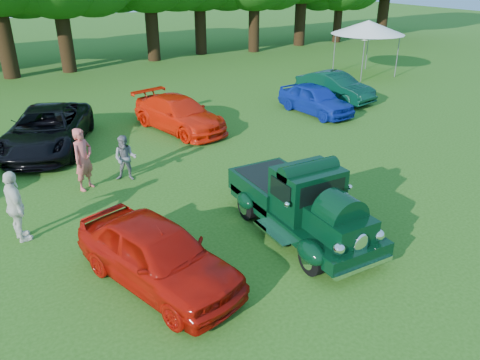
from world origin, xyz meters
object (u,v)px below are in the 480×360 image
hero_pickup (301,204)px  back_car_orange (179,114)px  canopy_tent (368,28)px  back_car_black (47,129)px  spectator_white (16,207)px  back_car_blue (316,99)px  spectator_grey (125,158)px  back_car_green (335,87)px  spectator_pink (83,159)px  red_convertible (158,254)px

hero_pickup → back_car_orange: bearing=87.2°
canopy_tent → back_car_black: bearing=-168.2°
hero_pickup → back_car_orange: hero_pickup is taller
spectator_white → back_car_black: bearing=-24.4°
back_car_orange → canopy_tent: size_ratio=1.05×
back_car_blue → spectator_grey: (-9.68, -2.96, 0.07)m
back_car_green → spectator_grey: size_ratio=2.81×
back_car_blue → back_car_green: (2.24, 1.36, 0.02)m
spectator_pink → canopy_tent: canopy_tent is taller
back_car_green → spectator_grey: 12.68m
spectator_grey → hero_pickup: bearing=-32.0°
back_car_orange → back_car_blue: 6.38m
back_car_black → red_convertible: bearing=-63.0°
hero_pickup → back_car_black: (-4.63, 9.33, -0.04)m
spectator_pink → red_convertible: bearing=-122.0°
back_car_black → back_car_orange: 5.08m
back_car_blue → spectator_grey: size_ratio=2.66×
back_car_black → spectator_grey: bearing=-44.8°
canopy_tent → spectator_pink: bearing=-156.5°
back_car_orange → canopy_tent: 14.73m
red_convertible → spectator_pink: (-0.32, 5.47, 0.25)m
hero_pickup → back_car_blue: hero_pickup is taller
back_car_black → back_car_blue: 11.45m
back_car_green → spectator_pink: bearing=-173.2°
back_car_green → spectator_white: spectator_white is taller
back_car_orange → spectator_white: spectator_white is taller
spectator_grey → spectator_white: (-3.34, -2.22, 0.19)m
canopy_tent → hero_pickup: bearing=-137.2°
canopy_tent → spectator_grey: bearing=-155.0°
back_car_black → spectator_white: (-1.63, -6.29, 0.16)m
spectator_white → red_convertible: bearing=-153.9°
spectator_pink → canopy_tent: (18.55, 8.07, 1.84)m
back_car_black → hero_pickup: bearing=-41.2°
spectator_white → back_car_blue: bearing=-78.2°
spectator_white → back_car_green: bearing=-76.7°
hero_pickup → canopy_tent: bearing=42.8°
back_car_green → red_convertible: bearing=-154.2°
hero_pickup → back_car_black: hero_pickup is taller
red_convertible → spectator_white: size_ratio=2.26×
spectator_grey → canopy_tent: 19.18m
back_car_blue → spectator_white: size_ratio=2.12×
back_car_green → canopy_tent: bearing=23.2°
back_car_blue → back_car_black: bearing=168.8°
red_convertible → back_car_orange: size_ratio=0.90×
back_car_orange → back_car_green: 8.59m
spectator_pink → spectator_white: bearing=-168.7°
back_car_orange → back_car_green: size_ratio=1.13×
hero_pickup → spectator_white: (-6.25, 3.05, 0.12)m
red_convertible → back_car_orange: red_convertible is taller
spectator_pink → canopy_tent: size_ratio=0.43×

